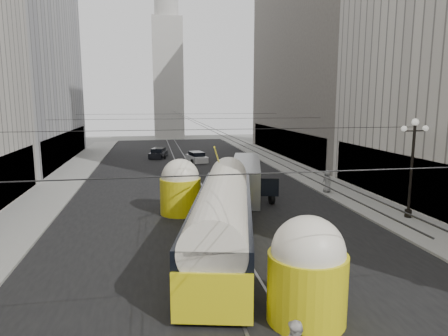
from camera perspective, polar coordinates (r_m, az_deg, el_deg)
name	(u,v)px	position (r m, az deg, el deg)	size (l,w,h in m)	color
road	(192,182)	(37.93, -4.59, -2.03)	(20.00, 85.00, 0.02)	black
sidewalk_left	(66,179)	(42.01, -21.60, -1.44)	(4.00, 72.00, 0.15)	gray
sidewalk_right	(299,171)	(44.05, 10.66, -0.44)	(4.00, 72.00, 0.15)	gray
rail_left	(184,182)	(37.87, -5.72, -2.07)	(0.12, 85.00, 0.04)	gray
rail_right	(200,182)	(38.01, -3.46, -1.99)	(0.12, 85.00, 0.04)	gray
building_left_far	(8,43)	(55.38, -28.50, 15.40)	(12.60, 28.60, 28.60)	#999999
building_right_far	(327,35)	(58.22, 14.49, 17.87)	(12.60, 32.60, 32.60)	#514C47
distant_tower	(168,64)	(84.88, -8.06, 14.45)	(6.00, 6.00, 31.36)	#B2AFA8
lamppost_right_mid	(412,162)	(28.00, 25.29, 0.72)	(1.86, 0.44, 6.37)	black
catenary	(194,120)	(36.21, -4.36, 6.81)	(25.00, 72.00, 0.23)	black
streetcar	(223,215)	(20.50, -0.11, -6.68)	(6.09, 17.05, 3.82)	gold
city_bus	(246,176)	(32.84, 3.16, -1.18)	(4.86, 11.10, 2.73)	gray
sedan_white_far	(197,157)	(50.31, -3.94, 1.53)	(2.51, 4.40, 1.31)	white
sedan_dark_far	(158,153)	(54.67, -9.35, 2.07)	(2.75, 4.49, 1.32)	black
pedestrian_sidewalk_right	(327,181)	(33.99, 14.51, -1.84)	(0.89, 0.55, 1.83)	gray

